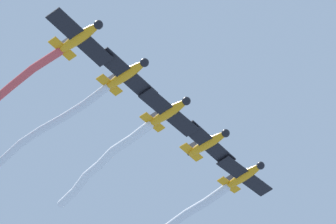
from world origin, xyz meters
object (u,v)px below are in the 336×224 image
(airplane_trail, at_px, (244,176))
(airplane_lead, at_px, (80,37))
(airplane_slot, at_px, (208,143))
(airplane_left_wing, at_px, (126,74))
(airplane_right_wing, at_px, (169,112))

(airplane_trail, bearing_deg, airplane_lead, -86.41)
(airplane_slot, bearing_deg, airplane_left_wing, -91.42)
(airplane_right_wing, distance_m, airplane_slot, 6.18)
(airplane_left_wing, relative_size, airplane_trail, 1.03)
(airplane_left_wing, bearing_deg, airplane_slot, 88.37)
(airplane_right_wing, bearing_deg, airplane_left_wing, -90.01)
(airplane_lead, distance_m, airplane_left_wing, 6.18)
(airplane_slot, height_order, airplane_trail, airplane_slot)
(airplane_trail, bearing_deg, airplane_slot, -86.41)
(airplane_lead, distance_m, airplane_trail, 24.68)
(airplane_left_wing, distance_m, airplane_right_wing, 6.18)
(airplane_left_wing, bearing_deg, airplane_lead, -91.63)
(airplane_lead, bearing_deg, airplane_trail, 87.46)
(airplane_right_wing, bearing_deg, airplane_lead, -90.01)
(airplane_lead, relative_size, airplane_left_wing, 1.00)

